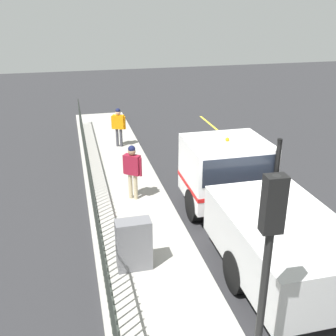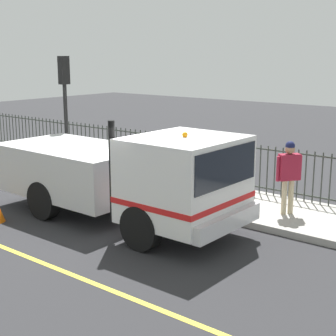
{
  "view_description": "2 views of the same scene",
  "coord_description": "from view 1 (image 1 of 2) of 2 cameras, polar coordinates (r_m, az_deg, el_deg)",
  "views": [
    {
      "loc": [
        4.45,
        8.48,
        6.04
      ],
      "look_at": [
        1.91,
        -1.7,
        1.65
      ],
      "focal_mm": 42.61,
      "sensor_mm": 36.0,
      "label": 1
    },
    {
      "loc": [
        -8.43,
        -8.18,
        4.01
      ],
      "look_at": [
        0.84,
        -0.74,
        1.34
      ],
      "focal_mm": 54.62,
      "sensor_mm": 36.0,
      "label": 2
    }
  ],
  "objects": [
    {
      "name": "sidewalk_slab",
      "position": [
        10.48,
        -3.17,
        -11.98
      ],
      "size": [
        2.59,
        27.73,
        0.17
      ],
      "primitive_type": "cube",
      "color": "#A3A099",
      "rests_on": "ground"
    },
    {
      "name": "work_truck",
      "position": [
        10.77,
        11.33,
        -4.12
      ],
      "size": [
        2.45,
        6.78,
        2.64
      ],
      "rotation": [
        0.0,
        0.0,
        3.13
      ],
      "color": "white",
      "rests_on": "ground"
    },
    {
      "name": "traffic_light_near",
      "position": [
        5.9,
        14.2,
        -10.75
      ],
      "size": [
        0.31,
        0.23,
        3.77
      ],
      "rotation": [
        0.0,
        0.0,
        3.08
      ],
      "color": "black",
      "rests_on": "sidewalk_slab"
    },
    {
      "name": "ground_plane",
      "position": [
        11.32,
        11.73,
        -10.06
      ],
      "size": [
        61.0,
        61.0,
        0.0
      ],
      "primitive_type": "plane",
      "color": "#2B2B2D",
      "rests_on": "ground"
    },
    {
      "name": "iron_fence",
      "position": [
        9.94,
        -9.84,
        -9.05
      ],
      "size": [
        0.04,
        23.6,
        1.37
      ],
      "color": "#2D332D",
      "rests_on": "sidewalk_slab"
    },
    {
      "name": "pedestrian_distant",
      "position": [
        17.34,
        -7.1,
        6.36
      ],
      "size": [
        0.59,
        0.37,
        1.7
      ],
      "rotation": [
        0.0,
        0.0,
        5.92
      ],
      "color": "orange",
      "rests_on": "sidewalk_slab"
    },
    {
      "name": "lane_marking",
      "position": [
        12.62,
        22.93,
        -7.86
      ],
      "size": [
        0.12,
        24.95,
        0.01
      ],
      "primitive_type": "cube",
      "color": "yellow",
      "rests_on": "ground"
    },
    {
      "name": "utility_cabinet",
      "position": [
        9.5,
        -4.9,
        -10.86
      ],
      "size": [
        0.82,
        0.42,
        1.26
      ],
      "primitive_type": "cube",
      "color": "slate",
      "rests_on": "sidewalk_slab"
    },
    {
      "name": "worker_standing",
      "position": [
        12.49,
        -5.13,
        0.19
      ],
      "size": [
        0.54,
        0.49,
        1.81
      ],
      "rotation": [
        0.0,
        0.0,
        2.49
      ],
      "color": "maroon",
      "rests_on": "sidewalk_slab"
    }
  ]
}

